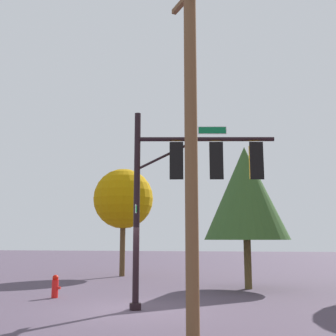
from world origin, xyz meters
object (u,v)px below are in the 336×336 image
object	(u,v)px
tree_near	(245,193)
tree_far	(123,199)
fire_hydrant	(55,286)
signal_pole_assembly	(192,175)
utility_pole	(191,137)

from	to	relation	value
tree_near	tree_far	world-z (taller)	same
fire_hydrant	tree_far	xyz separation A→B (m)	(-0.05, 8.98, 4.10)
signal_pole_assembly	utility_pole	world-z (taller)	utility_pole
utility_pole	tree_near	distance (m)	9.60
utility_pole	fire_hydrant	size ratio (longest dim) A/B	10.53
utility_pole	tree_far	size ratio (longest dim) A/B	1.38
tree_near	signal_pole_assembly	bearing A→B (deg)	-107.19
tree_far	utility_pole	bearing A→B (deg)	-68.19
signal_pole_assembly	utility_pole	distance (m)	3.81
tree_far	signal_pole_assembly	bearing A→B (deg)	-63.32
utility_pole	fire_hydrant	world-z (taller)	utility_pole
signal_pole_assembly	tree_far	distance (m)	11.96
signal_pole_assembly	fire_hydrant	world-z (taller)	signal_pole_assembly
fire_hydrant	tree_near	world-z (taller)	tree_near
fire_hydrant	tree_far	distance (m)	9.87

